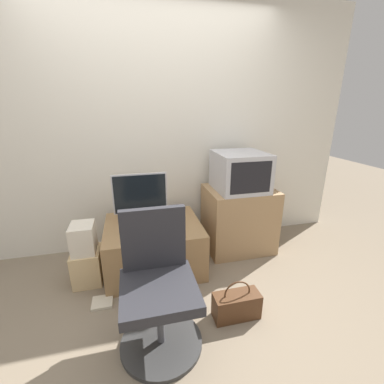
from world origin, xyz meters
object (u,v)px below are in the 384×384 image
Objects in this scene: mouse at (168,228)px; cardboard_box_lower at (87,266)px; main_monitor at (140,198)px; crt_tv at (240,171)px; keyboard at (143,231)px; office_chair at (158,291)px; handbag at (236,305)px; book at (102,302)px.

cardboard_box_lower is at bearing 176.44° from mouse.
crt_tv reaches higher than main_monitor.
office_chair is at bearing -85.92° from keyboard.
mouse is 0.87m from handbag.
cardboard_box_lower is at bearing 148.19° from handbag.
crt_tv is at bearing 14.88° from keyboard.
main_monitor reaches higher than cardboard_box_lower.
main_monitor is 3.13× the size of book.
mouse is at bearing -161.23° from crt_tv.
cardboard_box_lower is at bearing 112.87° from book.
handbag is (-0.40, -0.94, -0.79)m from crt_tv.
mouse is (0.22, -0.23, -0.23)m from main_monitor.
office_chair is 0.66m from handbag.
office_chair is 0.72m from book.
book is at bearing -158.18° from crt_tv.
handbag is at bearing 5.12° from office_chair.
cardboard_box_lower is (-0.51, 0.05, -0.32)m from keyboard.
keyboard reaches higher than book.
mouse is 0.75m from office_chair.
cardboard_box_lower is at bearing 126.34° from office_chair.
mouse is at bearing -46.69° from main_monitor.
cardboard_box_lower is (-0.74, 0.05, -0.32)m from mouse.
mouse is 0.81m from book.
office_chair is (-0.98, -1.00, -0.50)m from crt_tv.
office_chair is 2.92× the size of cardboard_box_lower.
main_monitor is 0.39m from mouse.
handbag reaches higher than cardboard_box_lower.
handbag is (0.64, -0.67, -0.37)m from keyboard.
main_monitor reaches higher than mouse.
keyboard is 0.61× the size of crt_tv.
cardboard_box_lower is (-0.52, -0.19, -0.55)m from main_monitor.
office_chair is (0.04, -0.95, -0.32)m from main_monitor.
cardboard_box_lower is 1.91× the size of book.
cardboard_box_lower is at bearing -171.57° from crt_tv.
keyboard is 0.23m from mouse.
crt_tv reaches higher than book.
crt_tv is 1.49m from office_chair.
main_monitor is at bearing -177.56° from crt_tv.
main_monitor is 0.78m from cardboard_box_lower.
handbag is (1.15, -0.71, -0.05)m from cardboard_box_lower.
office_chair is (0.05, -0.72, -0.08)m from keyboard.
crt_tv is 1.75m from book.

